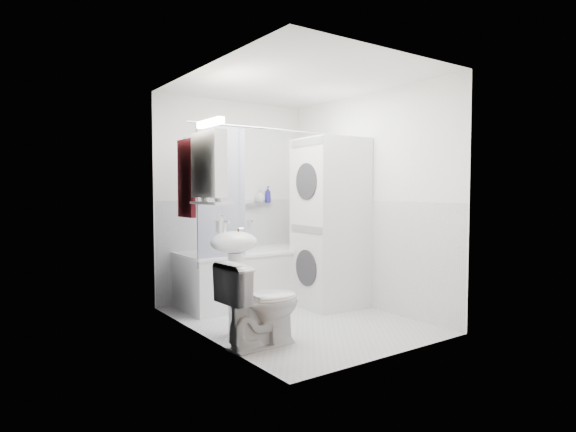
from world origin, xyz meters
TOP-DOWN VIEW (x-y plane):
  - floor at (0.00, 0.00)m, footprint 2.60×2.60m
  - room_walls at (0.00, 0.00)m, footprint 2.60×2.60m
  - wainscot at (0.00, 0.29)m, footprint 1.98×2.58m
  - door at (-0.95, -0.55)m, footprint 0.05×2.00m
  - bathtub at (0.00, 0.92)m, footprint 1.63×0.77m
  - tub_spout at (0.20, 1.25)m, footprint 0.04×0.12m
  - curtain_rod at (0.00, 0.59)m, footprint 1.81×0.02m
  - shower_curtain at (-0.53, 0.59)m, footprint 0.55×0.02m
  - sink at (-0.75, -0.09)m, footprint 0.44×0.37m
  - medicine_cabinet at (-0.90, 0.10)m, footprint 0.13×0.50m
  - shelf at (-0.89, 0.10)m, footprint 0.18×0.54m
  - shower_caddy at (0.25, 1.24)m, footprint 0.22×0.06m
  - towel at (-0.94, 0.53)m, footprint 0.07×0.32m
  - washer_dryer at (0.68, 0.27)m, footprint 0.73×0.72m
  - toilet at (-0.72, -0.49)m, footprint 0.75×0.45m
  - soap_pump at (-0.71, 0.25)m, footprint 0.08×0.17m
  - shelf_bottle at (-0.89, -0.05)m, footprint 0.07×0.18m
  - shelf_cup at (-0.89, 0.22)m, footprint 0.10×0.09m
  - shampoo_a at (0.35, 1.24)m, footprint 0.13×0.17m
  - shampoo_b at (0.47, 1.24)m, footprint 0.08×0.21m

SIDE VIEW (x-z plane):
  - floor at x=0.00m, z-range 0.00..0.00m
  - bathtub at x=0.00m, z-range 0.03..0.65m
  - toilet at x=-0.72m, z-range 0.00..0.71m
  - wainscot at x=0.00m, z-range -0.69..1.89m
  - sink at x=-0.75m, z-range 0.18..1.22m
  - tub_spout at x=0.20m, z-range 0.92..0.96m
  - washer_dryer at x=0.68m, z-range 0.00..1.90m
  - soap_pump at x=-0.71m, z-range 0.91..0.99m
  - door at x=-0.95m, z-range 0.00..2.00m
  - shower_caddy at x=0.25m, z-range 1.14..1.16m
  - shelf at x=-0.89m, z-range 1.19..1.21m
  - shampoo_b at x=0.47m, z-range 1.16..1.24m
  - shampoo_a at x=0.35m, z-range 1.16..1.29m
  - shelf_bottle at x=-0.89m, z-range 1.21..1.28m
  - shower_curtain at x=-0.53m, z-range 0.52..1.98m
  - shelf_cup at x=-0.89m, z-range 1.21..1.31m
  - towel at x=-0.94m, z-range 1.06..1.84m
  - room_walls at x=0.00m, z-range 0.19..2.79m
  - medicine_cabinet at x=-0.90m, z-range 1.21..1.92m
  - curtain_rod at x=0.00m, z-range 1.99..2.01m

